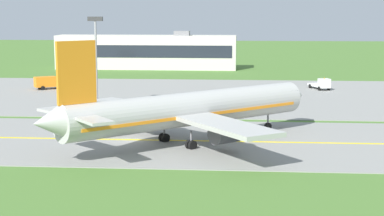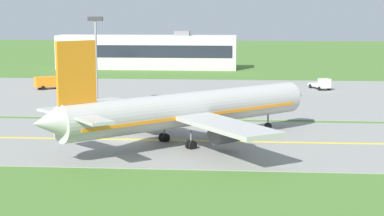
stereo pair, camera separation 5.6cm
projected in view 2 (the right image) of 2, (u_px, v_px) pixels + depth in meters
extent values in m
plane|color=#47702D|center=(131.00, 140.00, 78.58)|extent=(500.00, 500.00, 0.00)
cube|color=gray|center=(131.00, 140.00, 78.57)|extent=(240.00, 28.00, 0.10)
cube|color=gray|center=(224.00, 95.00, 119.12)|extent=(140.00, 52.00, 0.10)
cube|color=yellow|center=(131.00, 140.00, 78.56)|extent=(220.00, 0.60, 0.01)
cylinder|color=#ADADA8|center=(191.00, 109.00, 76.09)|extent=(27.49, 26.23, 4.00)
cone|color=#ADADA8|center=(295.00, 96.00, 87.30)|extent=(4.50, 4.55, 3.80)
cone|color=#ADADA8|center=(48.00, 123.00, 64.69)|extent=(4.66, 4.67, 3.40)
cube|color=orange|center=(191.00, 113.00, 76.17)|extent=(25.56, 24.42, 0.36)
cube|color=#1E232D|center=(284.00, 92.00, 85.84)|extent=(3.64, 3.71, 0.70)
cube|color=#ADADA8|center=(135.00, 106.00, 81.38)|extent=(14.71, 13.13, 0.50)
cylinder|color=#47474C|center=(157.00, 118.00, 81.28)|extent=(4.05, 4.01, 2.30)
cylinder|color=black|center=(168.00, 116.00, 82.27)|extent=(1.62, 1.70, 2.10)
cube|color=#ADADA8|center=(224.00, 125.00, 68.24)|extent=(12.58, 15.02, 0.50)
cylinder|color=#47474C|center=(226.00, 133.00, 71.23)|extent=(4.05, 4.01, 2.30)
cylinder|color=black|center=(236.00, 131.00, 72.22)|extent=(1.62, 1.70, 2.10)
cube|color=orange|center=(76.00, 72.00, 66.05)|extent=(3.48, 3.31, 6.50)
cube|color=#ADADA8|center=(61.00, 112.00, 69.08)|extent=(6.11, 5.73, 0.30)
cube|color=#ADADA8|center=(91.00, 119.00, 64.13)|extent=(5.54, 6.23, 0.30)
cylinder|color=slate|center=(268.00, 121.00, 84.53)|extent=(0.24, 0.24, 1.65)
cylinder|color=black|center=(268.00, 127.00, 84.66)|extent=(1.04, 1.01, 1.10)
cylinder|color=slate|center=(164.00, 131.00, 77.30)|extent=(0.24, 0.24, 1.65)
cylinder|color=black|center=(163.00, 137.00, 77.64)|extent=(1.04, 1.01, 1.10)
cylinder|color=black|center=(166.00, 138.00, 77.21)|extent=(1.04, 1.01, 1.10)
cylinder|color=slate|center=(191.00, 138.00, 73.28)|extent=(0.24, 0.24, 1.65)
cylinder|color=black|center=(190.00, 144.00, 73.62)|extent=(1.04, 1.01, 1.10)
cylinder|color=black|center=(193.00, 145.00, 73.19)|extent=(1.04, 1.01, 1.10)
cube|color=orange|center=(60.00, 81.00, 129.02)|extent=(2.59, 2.65, 1.80)
cube|color=#1E232D|center=(64.00, 80.00, 129.33)|extent=(1.09, 1.62, 0.81)
cube|color=orange|center=(46.00, 82.00, 127.62)|extent=(4.67, 4.03, 2.00)
cylinder|color=orange|center=(60.00, 76.00, 128.87)|extent=(0.20, 0.20, 0.18)
cylinder|color=black|center=(59.00, 86.00, 130.06)|extent=(0.92, 0.74, 0.90)
cylinder|color=black|center=(62.00, 87.00, 128.31)|extent=(0.92, 0.74, 0.90)
cylinder|color=black|center=(40.00, 87.00, 128.33)|extent=(0.92, 0.74, 0.90)
cylinder|color=black|center=(43.00, 88.00, 126.49)|extent=(0.92, 0.74, 0.90)
cube|color=silver|center=(324.00, 83.00, 125.81)|extent=(2.48, 2.36, 1.80)
cube|color=#1E232D|center=(326.00, 82.00, 125.03)|extent=(1.78, 0.72, 0.81)
cube|color=silver|center=(317.00, 85.00, 128.98)|extent=(3.49, 5.03, 0.40)
cylinder|color=orange|center=(325.00, 78.00, 125.66)|extent=(0.20, 0.20, 0.18)
cylinder|color=black|center=(329.00, 88.00, 126.21)|extent=(0.58, 0.95, 0.90)
cylinder|color=black|center=(320.00, 89.00, 125.72)|extent=(0.58, 0.95, 0.90)
cylinder|color=black|center=(320.00, 86.00, 130.17)|extent=(0.58, 0.95, 0.90)
cylinder|color=black|center=(310.00, 86.00, 129.65)|extent=(0.58, 0.95, 0.90)
cube|color=beige|center=(147.00, 52.00, 171.83)|extent=(47.86, 8.09, 8.94)
cube|color=#1E232D|center=(144.00, 51.00, 167.73)|extent=(45.95, 0.10, 3.22)
cube|color=slate|center=(182.00, 33.00, 170.27)|extent=(4.00, 4.00, 1.20)
cylinder|color=gray|center=(96.00, 65.00, 102.85)|extent=(0.36, 0.36, 14.00)
cube|color=#333333|center=(95.00, 19.00, 101.73)|extent=(2.40, 0.50, 0.70)
cone|color=orange|center=(120.00, 121.00, 90.81)|extent=(0.44, 0.44, 0.60)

